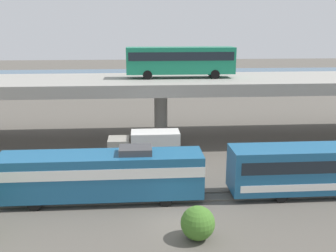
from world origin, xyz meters
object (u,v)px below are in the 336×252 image
Objects in this scene: service_truck_west at (146,146)px; parked_car_2 at (120,80)px; parked_car_0 at (181,78)px; parked_car_3 at (278,79)px; train_locomotive at (91,174)px; parked_car_4 at (37,82)px; parked_car_1 at (227,78)px; transit_bus_on_overpass at (181,59)px.

service_truck_west is 42.97m from parked_car_2.
service_truck_west is 1.70× the size of parked_car_0.
parked_car_3 is at bearing -2.82° from parked_car_2.
parked_car_2 is 0.97× the size of parked_car_3.
train_locomotive is 4.01× the size of parked_car_0.
service_truck_west is 1.53× the size of parked_car_4.
parked_car_1 is at bearing 3.22° from parked_car_2.
service_truck_west is 1.60× the size of parked_car_2.
parked_car_4 is (-16.03, -1.10, 0.00)m from parked_car_2.
parked_car_4 is at bearing -176.08° from parked_car_2.
transit_bus_on_overpass is 2.58× the size of parked_car_1.
parked_car_2 is at bearing 3.22° from parked_car_1.
parked_car_0 is 19.75m from parked_car_3.
train_locomotive is 54.50m from parked_car_0.
parked_car_4 is at bearing 125.97° from transit_bus_on_overpass.
train_locomotive is at bearing -89.81° from parked_car_2.
parked_car_2 is (-0.17, 51.09, 0.03)m from train_locomotive.
train_locomotive is 3.46× the size of parked_car_1.
parked_car_4 is (-28.51, -3.09, 0.00)m from parked_car_0.
parked_car_0 and parked_car_3 have the same top height.
service_truck_west reaches higher than parked_car_0.
transit_bus_on_overpass is 2.82× the size of parked_car_2.
parked_car_0 and parked_car_4 have the same top height.
train_locomotive reaches higher than service_truck_west.
train_locomotive is 52.56m from parked_car_4.
transit_bus_on_overpass is at bearing -117.17° from train_locomotive.
parked_car_3 is 0.99× the size of parked_car_4.
parked_car_1 is 1.09× the size of parked_car_2.
train_locomotive is 56.75m from parked_car_1.
parked_car_1 is (13.61, 36.13, -6.95)m from transit_bus_on_overpass.
transit_bus_on_overpass is (8.32, 16.21, 6.98)m from train_locomotive.
train_locomotive is at bearing 63.14° from service_truck_west.
parked_car_4 is (-47.94, 0.47, -0.00)m from parked_car_3.
parked_car_2 is at bearing -176.08° from parked_car_4.
train_locomotive is at bearing 76.94° from parked_car_0.
parked_car_3 is at bearing -122.65° from train_locomotive.
parked_car_1 is 22.14m from parked_car_2.
parked_car_2 is 0.96× the size of parked_car_4.
parked_car_1 is 38.21m from parked_car_4.
parked_car_3 is 47.94m from parked_car_4.
parked_car_4 is at bearing 3.51° from parked_car_1.
parked_car_3 is (31.90, -1.57, 0.00)m from parked_car_2.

